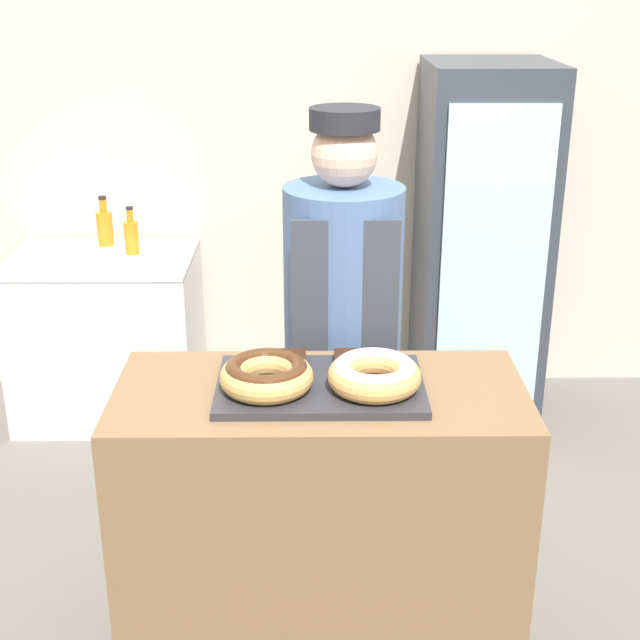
{
  "coord_description": "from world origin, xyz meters",
  "views": [
    {
      "loc": [
        -0.02,
        -2.35,
        2.11
      ],
      "look_at": [
        0.0,
        0.1,
        1.14
      ],
      "focal_mm": 50.0,
      "sensor_mm": 36.0,
      "label": 1
    }
  ],
  "objects_px": {
    "brownie_back_right": "(350,359)",
    "chest_freezer": "(108,335)",
    "donut_chocolate_glaze": "(266,374)",
    "bottle_orange_b": "(105,226)",
    "baker_person": "(343,339)",
    "bottle_orange": "(131,236)",
    "serving_tray": "(320,386)",
    "donut_light_glaze": "(374,374)",
    "beverage_fridge": "(480,248)",
    "brownie_back_left": "(290,359)"
  },
  "relations": [
    {
      "from": "donut_light_glaze",
      "to": "chest_freezer",
      "type": "bearing_deg",
      "value": 123.69
    },
    {
      "from": "brownie_back_left",
      "to": "bottle_orange",
      "type": "relative_size",
      "value": 0.41
    },
    {
      "from": "serving_tray",
      "to": "brownie_back_left",
      "type": "xyz_separation_m",
      "value": [
        -0.09,
        0.13,
        0.03
      ]
    },
    {
      "from": "beverage_fridge",
      "to": "chest_freezer",
      "type": "xyz_separation_m",
      "value": [
        -1.82,
        0.01,
        -0.45
      ]
    },
    {
      "from": "donut_light_glaze",
      "to": "brownie_back_right",
      "type": "height_order",
      "value": "donut_light_glaze"
    },
    {
      "from": "bottle_orange_b",
      "to": "donut_chocolate_glaze",
      "type": "bearing_deg",
      "value": -65.63
    },
    {
      "from": "brownie_back_left",
      "to": "chest_freezer",
      "type": "xyz_separation_m",
      "value": [
        -0.95,
        1.61,
        -0.59
      ]
    },
    {
      "from": "brownie_back_right",
      "to": "chest_freezer",
      "type": "relative_size",
      "value": 0.11
    },
    {
      "from": "serving_tray",
      "to": "brownie_back_left",
      "type": "distance_m",
      "value": 0.16
    },
    {
      "from": "donut_chocolate_glaze",
      "to": "beverage_fridge",
      "type": "bearing_deg",
      "value": 62.25
    },
    {
      "from": "donut_chocolate_glaze",
      "to": "bottle_orange",
      "type": "xyz_separation_m",
      "value": [
        -0.74,
        1.84,
        -0.12
      ]
    },
    {
      "from": "chest_freezer",
      "to": "bottle_orange",
      "type": "relative_size",
      "value": 3.76
    },
    {
      "from": "donut_light_glaze",
      "to": "chest_freezer",
      "type": "height_order",
      "value": "donut_light_glaze"
    },
    {
      "from": "donut_light_glaze",
      "to": "baker_person",
      "type": "height_order",
      "value": "baker_person"
    },
    {
      "from": "serving_tray",
      "to": "beverage_fridge",
      "type": "bearing_deg",
      "value": 65.73
    },
    {
      "from": "donut_chocolate_glaze",
      "to": "donut_light_glaze",
      "type": "distance_m",
      "value": 0.31
    },
    {
      "from": "serving_tray",
      "to": "chest_freezer",
      "type": "relative_size",
      "value": 0.69
    },
    {
      "from": "serving_tray",
      "to": "donut_light_glaze",
      "type": "distance_m",
      "value": 0.17
    },
    {
      "from": "baker_person",
      "to": "chest_freezer",
      "type": "distance_m",
      "value": 1.7
    },
    {
      "from": "baker_person",
      "to": "bottle_orange",
      "type": "height_order",
      "value": "baker_person"
    },
    {
      "from": "bottle_orange_b",
      "to": "baker_person",
      "type": "bearing_deg",
      "value": -50.5
    },
    {
      "from": "donut_light_glaze",
      "to": "bottle_orange",
      "type": "relative_size",
      "value": 1.16
    },
    {
      "from": "brownie_back_right",
      "to": "beverage_fridge",
      "type": "relative_size",
      "value": 0.06
    },
    {
      "from": "beverage_fridge",
      "to": "bottle_orange_b",
      "type": "distance_m",
      "value": 1.85
    },
    {
      "from": "serving_tray",
      "to": "baker_person",
      "type": "xyz_separation_m",
      "value": [
        0.08,
        0.56,
        -0.09
      ]
    },
    {
      "from": "serving_tray",
      "to": "beverage_fridge",
      "type": "relative_size",
      "value": 0.35
    },
    {
      "from": "donut_chocolate_glaze",
      "to": "bottle_orange_b",
      "type": "bearing_deg",
      "value": 114.37
    },
    {
      "from": "beverage_fridge",
      "to": "bottle_orange",
      "type": "bearing_deg",
      "value": 178.03
    },
    {
      "from": "chest_freezer",
      "to": "baker_person",
      "type": "bearing_deg",
      "value": -46.52
    },
    {
      "from": "donut_chocolate_glaze",
      "to": "donut_light_glaze",
      "type": "bearing_deg",
      "value": 0.0
    },
    {
      "from": "donut_chocolate_glaze",
      "to": "bottle_orange_b",
      "type": "xyz_separation_m",
      "value": [
        -0.9,
        1.98,
        -0.11
      ]
    },
    {
      "from": "brownie_back_left",
      "to": "bottle_orange_b",
      "type": "height_order",
      "value": "bottle_orange_b"
    },
    {
      "from": "serving_tray",
      "to": "donut_chocolate_glaze",
      "type": "distance_m",
      "value": 0.17
    },
    {
      "from": "baker_person",
      "to": "bottle_orange_b",
      "type": "xyz_separation_m",
      "value": [
        -1.14,
        1.38,
        0.03
      ]
    },
    {
      "from": "brownie_back_right",
      "to": "bottle_orange_b",
      "type": "distance_m",
      "value": 2.14
    },
    {
      "from": "brownie_back_right",
      "to": "beverage_fridge",
      "type": "xyz_separation_m",
      "value": [
        0.69,
        1.61,
        -0.14
      ]
    },
    {
      "from": "baker_person",
      "to": "beverage_fridge",
      "type": "relative_size",
      "value": 0.98
    },
    {
      "from": "baker_person",
      "to": "bottle_orange_b",
      "type": "relative_size",
      "value": 6.81
    },
    {
      "from": "beverage_fridge",
      "to": "donut_chocolate_glaze",
      "type": "bearing_deg",
      "value": -117.75
    },
    {
      "from": "donut_chocolate_glaze",
      "to": "brownie_back_left",
      "type": "bearing_deg",
      "value": 70.16
    },
    {
      "from": "brownie_back_right",
      "to": "chest_freezer",
      "type": "xyz_separation_m",
      "value": [
        -1.13,
        1.61,
        -0.59
      ]
    },
    {
      "from": "beverage_fridge",
      "to": "baker_person",
      "type": "bearing_deg",
      "value": -120.7
    },
    {
      "from": "baker_person",
      "to": "bottle_orange",
      "type": "distance_m",
      "value": 1.57
    },
    {
      "from": "brownie_back_left",
      "to": "bottle_orange",
      "type": "distance_m",
      "value": 1.85
    },
    {
      "from": "brownie_back_left",
      "to": "chest_freezer",
      "type": "height_order",
      "value": "brownie_back_left"
    },
    {
      "from": "donut_chocolate_glaze",
      "to": "bottle_orange_b",
      "type": "distance_m",
      "value": 2.18
    },
    {
      "from": "chest_freezer",
      "to": "bottle_orange_b",
      "type": "distance_m",
      "value": 0.54
    },
    {
      "from": "brownie_back_right",
      "to": "bottle_orange",
      "type": "distance_m",
      "value": 1.94
    },
    {
      "from": "donut_chocolate_glaze",
      "to": "bottle_orange",
      "type": "bearing_deg",
      "value": 111.91
    },
    {
      "from": "baker_person",
      "to": "bottle_orange",
      "type": "xyz_separation_m",
      "value": [
        -0.98,
        1.23,
        0.03
      ]
    }
  ]
}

